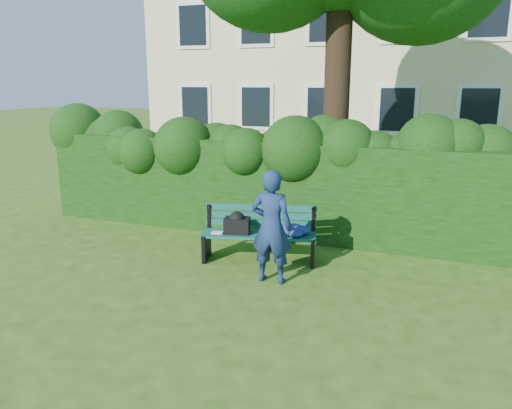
% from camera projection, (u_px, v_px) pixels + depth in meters
% --- Properties ---
extents(ground, '(80.00, 80.00, 0.00)m').
position_uv_depth(ground, '(242.00, 273.00, 7.72)').
color(ground, '#305112').
rests_on(ground, ground).
extents(hedge, '(10.00, 1.00, 1.80)m').
position_uv_depth(hedge, '(286.00, 188.00, 9.50)').
color(hedge, black).
rests_on(hedge, ground).
extents(park_bench, '(1.92, 0.99, 0.89)m').
position_uv_depth(park_bench, '(263.00, 231.00, 8.13)').
color(park_bench, '#0E4741').
rests_on(park_bench, ground).
extents(man_reading, '(0.63, 0.43, 1.67)m').
position_uv_depth(man_reading, '(271.00, 227.00, 7.20)').
color(man_reading, navy).
rests_on(man_reading, ground).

